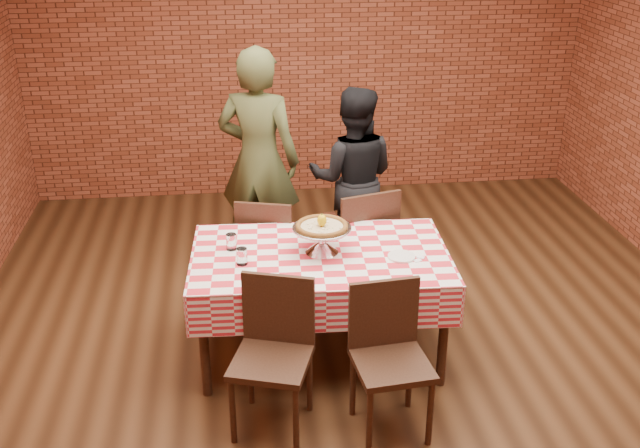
{
  "coord_description": "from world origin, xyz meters",
  "views": [
    {
      "loc": [
        -0.76,
        -4.34,
        2.92
      ],
      "look_at": [
        -0.22,
        0.08,
        0.91
      ],
      "focal_mm": 42.04,
      "sensor_mm": 36.0,
      "label": 1
    }
  ],
  "objects_px": {
    "pizza": "(322,227)",
    "diner_black": "(353,178)",
    "water_glass_right": "(231,242)",
    "chair_far_left": "(270,249)",
    "table": "(320,305)",
    "diner_olive": "(259,160)",
    "water_glass_left": "(242,256)",
    "chair_near_right": "(392,365)",
    "chair_far_right": "(357,243)",
    "condiment_caddy": "(329,224)",
    "chair_near_left": "(271,361)",
    "pizza_stand": "(322,240)"
  },
  "relations": [
    {
      "from": "chair_far_left",
      "to": "table",
      "type": "bearing_deg",
      "value": 127.03
    },
    {
      "from": "water_glass_right",
      "to": "diner_black",
      "type": "xyz_separation_m",
      "value": [
        0.99,
        1.2,
        -0.06
      ]
    },
    {
      "from": "pizza",
      "to": "water_glass_right",
      "type": "xyz_separation_m",
      "value": [
        -0.58,
        0.11,
        -0.12
      ]
    },
    {
      "from": "pizza_stand",
      "to": "pizza",
      "type": "relative_size",
      "value": 1.15
    },
    {
      "from": "pizza",
      "to": "chair_far_left",
      "type": "xyz_separation_m",
      "value": [
        -0.3,
        0.72,
        -0.49
      ]
    },
    {
      "from": "chair_near_left",
      "to": "diner_black",
      "type": "xyz_separation_m",
      "value": [
        0.8,
        2.06,
        0.3
      ]
    },
    {
      "from": "water_glass_right",
      "to": "chair_far_left",
      "type": "bearing_deg",
      "value": 65.6
    },
    {
      "from": "water_glass_right",
      "to": "chair_far_left",
      "type": "relative_size",
      "value": 0.12
    },
    {
      "from": "chair_near_right",
      "to": "chair_far_left",
      "type": "distance_m",
      "value": 1.69
    },
    {
      "from": "chair_near_right",
      "to": "diner_black",
      "type": "distance_m",
      "value": 2.19
    },
    {
      "from": "pizza_stand",
      "to": "table",
      "type": "bearing_deg",
      "value": -120.38
    },
    {
      "from": "pizza",
      "to": "diner_black",
      "type": "distance_m",
      "value": 1.38
    },
    {
      "from": "water_glass_right",
      "to": "chair_near_right",
      "type": "relative_size",
      "value": 0.12
    },
    {
      "from": "table",
      "to": "pizza",
      "type": "bearing_deg",
      "value": 59.62
    },
    {
      "from": "table",
      "to": "diner_olive",
      "type": "height_order",
      "value": "diner_olive"
    },
    {
      "from": "pizza_stand",
      "to": "diner_olive",
      "type": "relative_size",
      "value": 0.21
    },
    {
      "from": "condiment_caddy",
      "to": "chair_near_right",
      "type": "relative_size",
      "value": 0.15
    },
    {
      "from": "diner_olive",
      "to": "chair_far_right",
      "type": "bearing_deg",
      "value": 155.5
    },
    {
      "from": "table",
      "to": "water_glass_left",
      "type": "relative_size",
      "value": 15.25
    },
    {
      "from": "chair_near_right",
      "to": "chair_far_left",
      "type": "relative_size",
      "value": 1.0
    },
    {
      "from": "water_glass_left",
      "to": "diner_black",
      "type": "distance_m",
      "value": 1.7
    },
    {
      "from": "table",
      "to": "pizza",
      "type": "distance_m",
      "value": 0.56
    },
    {
      "from": "pizza_stand",
      "to": "diner_olive",
      "type": "height_order",
      "value": "diner_olive"
    },
    {
      "from": "pizza_stand",
      "to": "chair_far_right",
      "type": "height_order",
      "value": "chair_far_right"
    },
    {
      "from": "water_glass_right",
      "to": "chair_far_left",
      "type": "distance_m",
      "value": 0.77
    },
    {
      "from": "diner_black",
      "to": "chair_near_right",
      "type": "bearing_deg",
      "value": 99.39
    },
    {
      "from": "pizza",
      "to": "chair_far_left",
      "type": "relative_size",
      "value": 0.38
    },
    {
      "from": "pizza",
      "to": "diner_olive",
      "type": "bearing_deg",
      "value": 103.9
    },
    {
      "from": "water_glass_right",
      "to": "water_glass_left",
      "type": "bearing_deg",
      "value": -73.92
    },
    {
      "from": "water_glass_right",
      "to": "chair_far_right",
      "type": "xyz_separation_m",
      "value": [
        0.94,
        0.58,
        -0.34
      ]
    },
    {
      "from": "water_glass_right",
      "to": "chair_near_left",
      "type": "xyz_separation_m",
      "value": [
        0.2,
        -0.86,
        -0.36
      ]
    },
    {
      "from": "water_glass_left",
      "to": "chair_near_right",
      "type": "bearing_deg",
      "value": -42.7
    },
    {
      "from": "water_glass_left",
      "to": "pizza",
      "type": "bearing_deg",
      "value": 12.28
    },
    {
      "from": "water_glass_left",
      "to": "diner_black",
      "type": "xyz_separation_m",
      "value": [
        0.93,
        1.42,
        -0.06
      ]
    },
    {
      "from": "chair_far_right",
      "to": "water_glass_right",
      "type": "bearing_deg",
      "value": 16.38
    },
    {
      "from": "chair_near_left",
      "to": "diner_olive",
      "type": "bearing_deg",
      "value": 106.85
    },
    {
      "from": "water_glass_right",
      "to": "condiment_caddy",
      "type": "relative_size",
      "value": 0.78
    },
    {
      "from": "water_glass_right",
      "to": "chair_near_right",
      "type": "bearing_deg",
      "value": -47.89
    },
    {
      "from": "pizza",
      "to": "chair_near_left",
      "type": "bearing_deg",
      "value": -117.06
    },
    {
      "from": "chair_near_left",
      "to": "chair_far_left",
      "type": "height_order",
      "value": "chair_near_left"
    },
    {
      "from": "chair_far_right",
      "to": "chair_near_left",
      "type": "bearing_deg",
      "value": 47.29
    },
    {
      "from": "table",
      "to": "chair_far_right",
      "type": "bearing_deg",
      "value": 62.6
    },
    {
      "from": "chair_far_right",
      "to": "chair_near_right",
      "type": "bearing_deg",
      "value": 72.2
    },
    {
      "from": "water_glass_right",
      "to": "chair_far_left",
      "type": "xyz_separation_m",
      "value": [
        0.28,
        0.61,
        -0.37
      ]
    },
    {
      "from": "chair_near_left",
      "to": "chair_far_left",
      "type": "distance_m",
      "value": 1.47
    },
    {
      "from": "chair_far_right",
      "to": "diner_olive",
      "type": "distance_m",
      "value": 1.07
    },
    {
      "from": "chair_far_left",
      "to": "diner_olive",
      "type": "xyz_separation_m",
      "value": [
        -0.04,
        0.66,
        0.47
      ]
    },
    {
      "from": "water_glass_right",
      "to": "chair_far_right",
      "type": "distance_m",
      "value": 1.15
    },
    {
      "from": "diner_olive",
      "to": "diner_black",
      "type": "bearing_deg",
      "value": -165.2
    },
    {
      "from": "pizza_stand",
      "to": "condiment_caddy",
      "type": "xyz_separation_m",
      "value": [
        0.08,
        0.28,
        -0.02
      ]
    }
  ]
}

